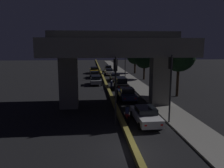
{
  "coord_description": "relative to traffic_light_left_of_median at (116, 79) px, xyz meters",
  "views": [
    {
      "loc": [
        -2.56,
        -12.27,
        6.33
      ],
      "look_at": [
        0.36,
        17.53,
        1.31
      ],
      "focal_mm": 35.0,
      "sensor_mm": 36.0,
      "label": 1
    }
  ],
  "objects": [
    {
      "name": "median_divider",
      "position": [
        0.59,
        30.11,
        -3.62
      ],
      "size": [
        0.39,
        126.0,
        0.39
      ],
      "primitive_type": "cube",
      "color": "olive",
      "rests_on": "ground_plane"
    },
    {
      "name": "car_grey_fourth",
      "position": [
        2.71,
        24.3,
        -3.07
      ],
      "size": [
        1.88,
        4.49,
        1.4
      ],
      "rotation": [
        0.0,
        0.0,
        1.59
      ],
      "color": "#515459",
      "rests_on": "ground_plane"
    },
    {
      "name": "traffic_light_right_of_median",
      "position": [
        4.54,
        -0.0,
        0.08
      ],
      "size": [
        0.3,
        0.49,
        5.75
      ],
      "color": "black",
      "rests_on": "ground_plane"
    },
    {
      "name": "roadside_tree_kerbside_far",
      "position": [
        8.95,
        35.98,
        0.51
      ],
      "size": [
        4.15,
        4.15,
        6.42
      ],
      "color": "#2D2116",
      "rests_on": "ground_plane"
    },
    {
      "name": "car_black_sixth",
      "position": [
        2.7,
        40.84,
        -3.0
      ],
      "size": [
        1.99,
        4.03,
        1.57
      ],
      "rotation": [
        0.0,
        0.0,
        1.55
      ],
      "color": "black",
      "rests_on": "ground_plane"
    },
    {
      "name": "motorcycle_blue_filtering_far",
      "position": [
        1.14,
        15.43,
        -3.2
      ],
      "size": [
        0.32,
        1.73,
        1.43
      ],
      "rotation": [
        0.0,
        0.0,
        1.57
      ],
      "color": "black",
      "rests_on": "ground_plane"
    },
    {
      "name": "elevated_overpass",
      "position": [
        0.59,
        5.74,
        2.09
      ],
      "size": [
        13.99,
        10.21,
        8.01
      ],
      "color": "slate",
      "rests_on": "ground_plane"
    },
    {
      "name": "ground_plane",
      "position": [
        0.59,
        -4.89,
        -3.82
      ],
      "size": [
        200.0,
        200.0,
        0.0
      ],
      "primitive_type": "plane",
      "color": "black"
    },
    {
      "name": "car_dark_blue_second",
      "position": [
        2.4,
        8.74,
        -3.07
      ],
      "size": [
        1.92,
        4.7,
        1.46
      ],
      "rotation": [
        0.0,
        0.0,
        1.57
      ],
      "color": "#141938",
      "rests_on": "ground_plane"
    },
    {
      "name": "sidewalk_right",
      "position": [
        5.87,
        23.11,
        -3.75
      ],
      "size": [
        2.87,
        126.0,
        0.12
      ],
      "primitive_type": "cube",
      "color": "gray",
      "rests_on": "ground_plane"
    },
    {
      "name": "car_taxi_yellow_third_oncoming",
      "position": [
        -1.16,
        36.84,
        -2.98
      ],
      "size": [
        2.15,
        4.74,
        1.6
      ],
      "rotation": [
        0.0,
        0.0,
        -1.55
      ],
      "color": "gold",
      "rests_on": "ground_plane"
    },
    {
      "name": "car_black_third",
      "position": [
        2.71,
        16.24,
        -2.9
      ],
      "size": [
        1.89,
        4.41,
        1.74
      ],
      "rotation": [
        0.0,
        0.0,
        1.58
      ],
      "color": "black",
      "rests_on": "ground_plane"
    },
    {
      "name": "car_black_second_oncoming",
      "position": [
        -1.17,
        28.76,
        -3.1
      ],
      "size": [
        2.04,
        4.7,
        1.36
      ],
      "rotation": [
        0.0,
        0.0,
        -1.54
      ],
      "color": "black",
      "rests_on": "ground_plane"
    },
    {
      "name": "roadside_tree_kerbside_mid",
      "position": [
        8.65,
        25.36,
        0.37
      ],
      "size": [
        3.99,
        3.99,
        6.2
      ],
      "color": "#2D2116",
      "rests_on": "ground_plane"
    },
    {
      "name": "car_white_lead",
      "position": [
        2.58,
        0.2,
        -3.1
      ],
      "size": [
        1.97,
        4.76,
        1.42
      ],
      "rotation": [
        0.0,
        0.0,
        1.59
      ],
      "color": "silver",
      "rests_on": "ground_plane"
    },
    {
      "name": "motorcycle_black_filtering_mid",
      "position": [
        1.16,
        8.62,
        -3.2
      ],
      "size": [
        0.34,
        1.85,
        1.46
      ],
      "rotation": [
        0.0,
        0.0,
        1.63
      ],
      "color": "black",
      "rests_on": "ground_plane"
    },
    {
      "name": "street_lamp",
      "position": [
        4.89,
        28.06,
        0.79
      ],
      "size": [
        2.51,
        0.32,
        7.73
      ],
      "color": "#2D2D30",
      "rests_on": "ground_plane"
    },
    {
      "name": "car_silver_lead_oncoming",
      "position": [
        -1.11,
        20.01,
        -2.99
      ],
      "size": [
        1.95,
        4.11,
        1.56
      ],
      "rotation": [
        0.0,
        0.0,
        -1.57
      ],
      "color": "gray",
      "rests_on": "ground_plane"
    },
    {
      "name": "car_white_fifth",
      "position": [
        2.24,
        33.06,
        -3.04
      ],
      "size": [
        1.93,
        4.66,
        1.49
      ],
      "rotation": [
        0.0,
        0.0,
        1.6
      ],
      "color": "silver",
      "rests_on": "ground_plane"
    },
    {
      "name": "motorcycle_red_filtering_near",
      "position": [
        1.13,
        0.83,
        -3.19
      ],
      "size": [
        0.32,
        1.95,
        1.49
      ],
      "rotation": [
        0.0,
        0.0,
        1.57
      ],
      "color": "black",
      "rests_on": "ground_plane"
    },
    {
      "name": "roadside_tree_kerbside_near",
      "position": [
        9.28,
        9.91,
        1.56
      ],
      "size": [
        4.28,
        4.28,
        7.54
      ],
      "color": "#2D2116",
      "rests_on": "ground_plane"
    },
    {
      "name": "traffic_light_left_of_median",
      "position": [
        0.0,
        0.0,
        0.0
      ],
      "size": [
        0.3,
        0.49,
        5.63
      ],
      "color": "black",
      "rests_on": "ground_plane"
    },
    {
      "name": "pedestrian_on_sidewalk",
      "position": [
        6.11,
        7.62,
        -2.81
      ],
      "size": [
        0.38,
        0.38,
        1.77
      ],
      "color": "#2D261E",
      "rests_on": "sidewalk_right"
    }
  ]
}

